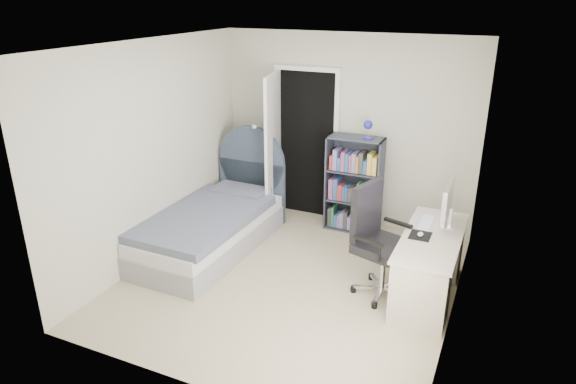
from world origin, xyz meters
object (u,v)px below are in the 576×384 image
at_px(bed, 214,224).
at_px(office_chair, 377,235).
at_px(desk, 430,263).
at_px(nightstand, 237,188).
at_px(bookcase, 354,188).
at_px(floor_lamp, 254,181).

xyz_separation_m(bed, office_chair, (2.07, -0.18, 0.35)).
bearing_deg(desk, nightstand, 158.88).
bearing_deg(bookcase, desk, -45.50).
bearing_deg(bed, nightstand, 104.90).
distance_m(nightstand, desk, 3.10).
bearing_deg(bookcase, nightstand, -176.96).
bearing_deg(bookcase, bed, -140.37).
relative_size(desk, office_chair, 1.19).
distance_m(bookcase, office_chair, 1.50).
distance_m(floor_lamp, bookcase, 1.37).
bearing_deg(floor_lamp, bookcase, 9.45).
distance_m(bookcase, desk, 1.70).
height_order(bed, desk, bed).
distance_m(bed, nightstand, 1.12).
xyz_separation_m(nightstand, bookcase, (1.70, 0.09, 0.23)).
bearing_deg(nightstand, floor_lamp, -20.56).
bearing_deg(bed, office_chair, -4.92).
distance_m(bed, bookcase, 1.86).
xyz_separation_m(desk, office_chair, (-0.53, -0.14, 0.27)).
xyz_separation_m(bed, desk, (2.60, -0.03, 0.08)).
height_order(nightstand, office_chair, office_chair).
relative_size(bed, floor_lamp, 1.60).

